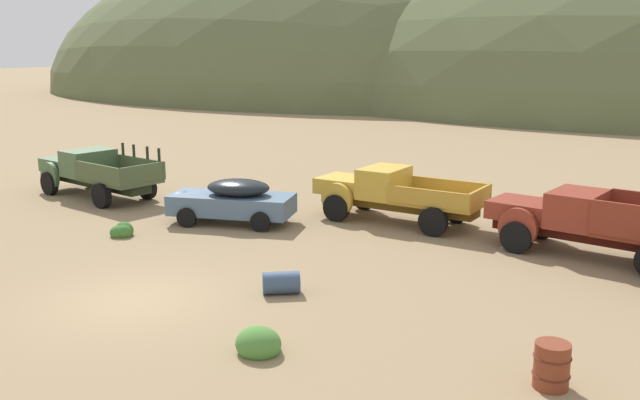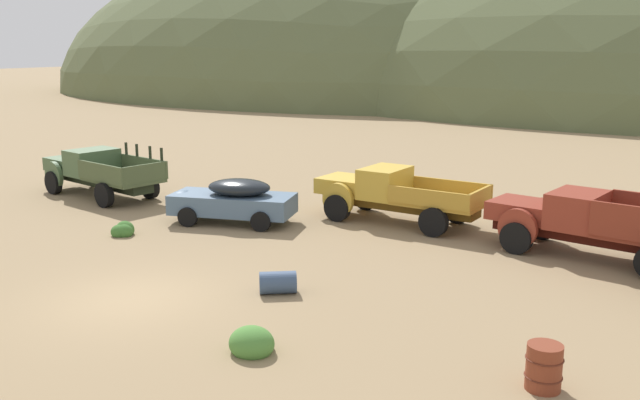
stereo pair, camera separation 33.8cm
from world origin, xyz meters
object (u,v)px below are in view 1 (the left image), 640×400
at_px(truck_rust_red, 581,221).
at_px(oil_drum_spare, 552,365).
at_px(truck_weathered_green, 91,172).
at_px(truck_faded_yellow, 386,193).
at_px(car_chalk_blue, 228,200).
at_px(oil_drum_tipped, 281,283).

height_order(truck_rust_red, oil_drum_spare, truck_rust_red).
bearing_deg(truck_weathered_green, truck_rust_red, -165.96).
bearing_deg(truck_faded_yellow, truck_rust_red, 175.06).
bearing_deg(car_chalk_blue, truck_rust_red, 174.25).
height_order(truck_weathered_green, truck_faded_yellow, truck_weathered_green).
xyz_separation_m(car_chalk_blue, truck_rust_red, (11.41, 1.35, 0.20)).
bearing_deg(oil_drum_tipped, truck_weathered_green, 151.69).
height_order(oil_drum_tipped, oil_drum_spare, oil_drum_spare).
distance_m(truck_rust_red, oil_drum_spare, 8.95).
relative_size(truck_faded_yellow, oil_drum_spare, 7.24).
bearing_deg(oil_drum_spare, car_chalk_blue, 147.32).
xyz_separation_m(truck_weathered_green, car_chalk_blue, (7.59, -1.41, -0.19)).
relative_size(truck_weathered_green, truck_rust_red, 1.00).
distance_m(car_chalk_blue, truck_faded_yellow, 5.51).
relative_size(car_chalk_blue, oil_drum_spare, 5.53).
bearing_deg(truck_faded_yellow, oil_drum_tipped, 98.67).
height_order(car_chalk_blue, oil_drum_tipped, car_chalk_blue).
bearing_deg(truck_faded_yellow, car_chalk_blue, 36.44).
xyz_separation_m(truck_weathered_green, truck_rust_red, (19.00, -0.06, 0.01)).
bearing_deg(oil_drum_tipped, oil_drum_spare, -17.82).
bearing_deg(car_chalk_blue, oil_drum_tipped, 120.60).
relative_size(truck_weathered_green, oil_drum_tipped, 6.03).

